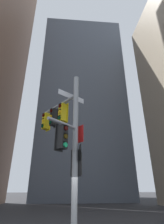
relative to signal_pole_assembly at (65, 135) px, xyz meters
name	(u,v)px	position (x,y,z in m)	size (l,w,h in m)	color
building_mid_block	(81,109)	(2.62, 24.97, 12.75)	(15.24, 15.24, 34.41)	#4C5460
signal_pole_assembly	(65,135)	(0.00, 0.00, 0.00)	(2.46, 3.98, 7.49)	#9EA0A3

